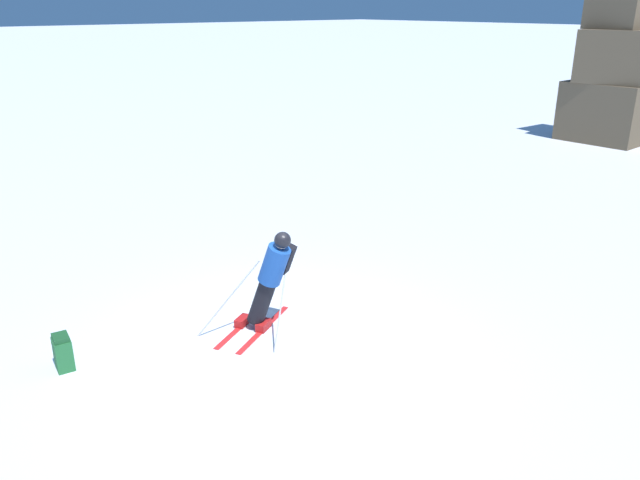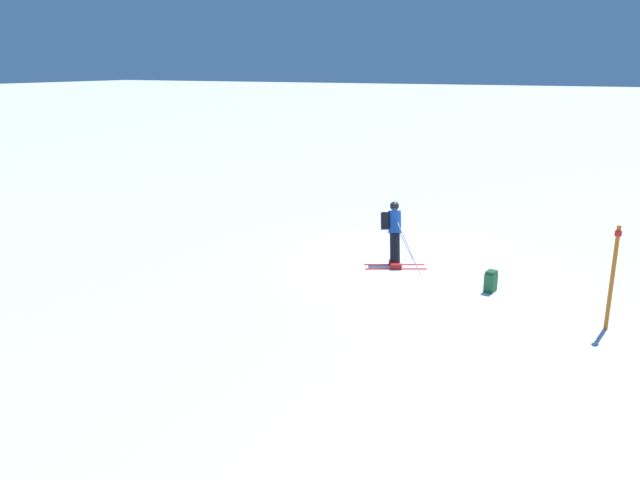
# 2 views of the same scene
# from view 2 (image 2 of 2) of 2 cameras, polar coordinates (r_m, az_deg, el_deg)

# --- Properties ---
(ground_plane) EXTENTS (300.00, 300.00, 0.00)m
(ground_plane) POSITION_cam_2_polar(r_m,az_deg,el_deg) (16.86, 7.63, -1.83)
(ground_plane) COLOR white
(skier) EXTENTS (1.38, 1.62, 1.66)m
(skier) POSITION_cam_2_polar(r_m,az_deg,el_deg) (16.32, 6.74, 0.88)
(skier) COLOR red
(skier) RESTS_ON ground
(spare_backpack) EXTENTS (0.33, 0.27, 0.50)m
(spare_backpack) POSITION_cam_2_polar(r_m,az_deg,el_deg) (14.89, 15.34, -3.67)
(spare_backpack) COLOR #236633
(spare_backpack) RESTS_ON ground
(trail_marker) EXTENTS (0.13, 0.13, 2.12)m
(trail_marker) POSITION_cam_2_polar(r_m,az_deg,el_deg) (13.33, 25.20, -2.80)
(trail_marker) COLOR orange
(trail_marker) RESTS_ON ground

